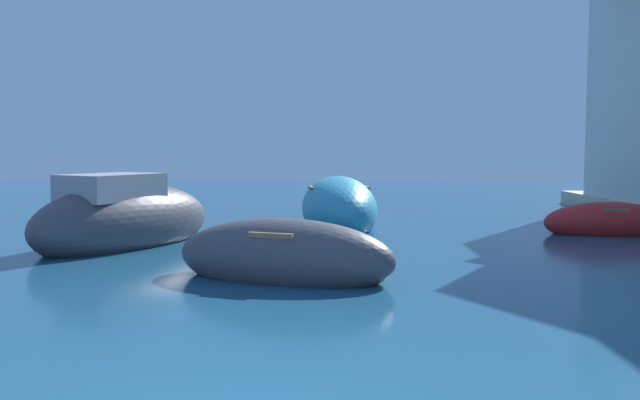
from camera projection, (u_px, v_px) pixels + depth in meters
moored_boat_0 at (284, 257)px, 11.02m from camera, size 4.10×2.62×1.32m
moored_boat_2 at (609, 223)px, 16.69m from camera, size 3.30×1.29×1.06m
moored_boat_6 at (339, 208)px, 18.34m from camera, size 2.53×5.06×1.82m
moored_boat_7 at (124, 220)px, 14.82m from camera, size 4.16×5.33×2.03m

